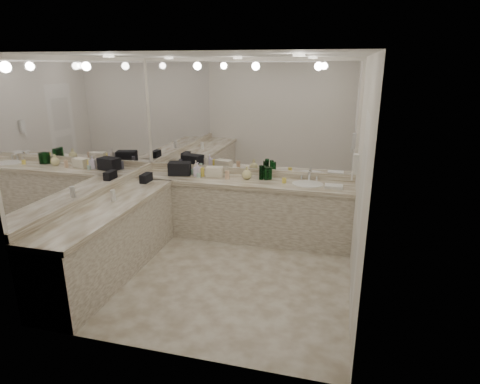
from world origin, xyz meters
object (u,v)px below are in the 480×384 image
(soap_bottle_b, at_px, (198,169))
(sink, at_px, (308,185))
(black_toiletry_bag, at_px, (180,169))
(wall_phone, at_px, (356,164))
(hand_towel, at_px, (334,186))
(cream_cosmetic_case, at_px, (215,172))
(soap_bottle_c, at_px, (247,173))
(soap_bottle_a, at_px, (196,168))

(soap_bottle_b, bearing_deg, sink, -0.21)
(sink, relative_size, black_toiletry_bag, 1.34)
(wall_phone, xyz_separation_m, hand_towel, (-0.24, 0.41, -0.43))
(hand_towel, bearing_deg, cream_cosmetic_case, 175.48)
(black_toiletry_bag, bearing_deg, soap_bottle_c, 2.14)
(hand_towel, bearing_deg, soap_bottle_c, 173.45)
(black_toiletry_bag, relative_size, cream_cosmetic_case, 1.32)
(wall_phone, distance_m, black_toiletry_bag, 2.62)
(soap_bottle_c, bearing_deg, soap_bottle_b, -176.21)
(soap_bottle_a, distance_m, soap_bottle_c, 0.79)
(hand_towel, xyz_separation_m, soap_bottle_b, (-2.00, 0.09, 0.09))
(sink, height_order, wall_phone, wall_phone)
(cream_cosmetic_case, relative_size, hand_towel, 1.03)
(sink, height_order, hand_towel, hand_towel)
(wall_phone, height_order, black_toiletry_bag, wall_phone)
(cream_cosmetic_case, xyz_separation_m, soap_bottle_b, (-0.25, -0.04, 0.03))
(cream_cosmetic_case, xyz_separation_m, soap_bottle_c, (0.50, 0.01, 0.02))
(soap_bottle_b, bearing_deg, black_toiletry_bag, 177.96)
(black_toiletry_bag, height_order, hand_towel, black_toiletry_bag)
(wall_phone, height_order, soap_bottle_b, wall_phone)
(sink, xyz_separation_m, black_toiletry_bag, (-1.94, 0.02, 0.10))
(wall_phone, xyz_separation_m, cream_cosmetic_case, (-2.00, 0.55, -0.38))
(black_toiletry_bag, bearing_deg, wall_phone, -11.49)
(black_toiletry_bag, bearing_deg, cream_cosmetic_case, 3.45)
(soap_bottle_b, bearing_deg, wall_phone, -12.70)
(hand_towel, distance_m, soap_bottle_b, 2.01)
(hand_towel, bearing_deg, black_toiletry_bag, 177.37)
(wall_phone, bearing_deg, hand_towel, 120.59)
(sink, xyz_separation_m, cream_cosmetic_case, (-1.39, 0.05, 0.08))
(black_toiletry_bag, height_order, soap_bottle_a, soap_bottle_a)
(sink, height_order, soap_bottle_a, soap_bottle_a)
(cream_cosmetic_case, bearing_deg, hand_towel, -15.73)
(soap_bottle_b, xyz_separation_m, soap_bottle_c, (0.75, 0.05, -0.01))
(soap_bottle_a, bearing_deg, wall_phone, -13.66)
(black_toiletry_bag, height_order, soap_bottle_b, soap_bottle_b)
(wall_phone, bearing_deg, black_toiletry_bag, 168.51)
(black_toiletry_bag, xyz_separation_m, soap_bottle_c, (1.04, 0.04, 0.00))
(wall_phone, distance_m, soap_bottle_b, 2.33)
(sink, height_order, black_toiletry_bag, black_toiletry_bag)
(soap_bottle_c, bearing_deg, black_toiletry_bag, -177.86)
(soap_bottle_c, bearing_deg, cream_cosmetic_case, -179.31)
(cream_cosmetic_case, xyz_separation_m, soap_bottle_a, (-0.30, 0.01, 0.04))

